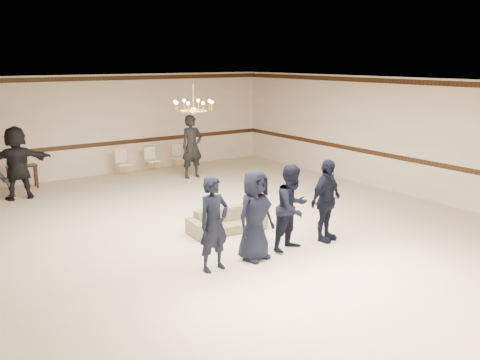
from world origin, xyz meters
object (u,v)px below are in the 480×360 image
(adult_right, at_px, (192,147))
(banquet_chair_left, at_px, (123,164))
(settee, at_px, (227,220))
(banquet_chair_mid, at_px, (152,160))
(console_table, at_px, (23,177))
(boy_b, at_px, (255,215))
(banquet_chair_right, at_px, (179,157))
(boy_a, at_px, (214,224))
(chandelier, at_px, (193,96))
(boy_c, at_px, (292,208))
(boy_d, at_px, (326,201))
(adult_mid, at_px, (17,163))

(adult_right, distance_m, banquet_chair_left, 2.27)
(settee, height_order, banquet_chair_mid, banquet_chair_mid)
(banquet_chair_mid, xyz_separation_m, console_table, (-4.00, 0.20, -0.09))
(boy_b, distance_m, adult_right, 7.11)
(console_table, bearing_deg, banquet_chair_left, -2.57)
(banquet_chair_right, bearing_deg, boy_a, -118.18)
(boy_a, bearing_deg, banquet_chair_left, 72.30)
(boy_b, height_order, console_table, boy_b)
(settee, bearing_deg, adult_right, 74.01)
(chandelier, height_order, boy_c, chandelier)
(banquet_chair_right, bearing_deg, chandelier, -118.53)
(banquet_chair_left, bearing_deg, settee, -91.60)
(boy_d, distance_m, settee, 2.21)
(banquet_chair_left, distance_m, console_table, 3.01)
(settee, xyz_separation_m, console_table, (-2.77, 6.56, 0.09))
(console_table, bearing_deg, banquet_chair_right, -1.05)
(boy_b, height_order, banquet_chair_mid, boy_b)
(boy_a, xyz_separation_m, boy_d, (2.70, 0.00, 0.00))
(adult_right, xyz_separation_m, banquet_chair_right, (0.23, 1.31, -0.56))
(chandelier, relative_size, boy_c, 0.55)
(chandelier, height_order, banquet_chair_mid, chandelier)
(boy_b, bearing_deg, console_table, 94.87)
(adult_mid, bearing_deg, boy_c, 119.77)
(settee, distance_m, adult_mid, 6.31)
(boy_a, bearing_deg, boy_d, -6.57)
(chandelier, relative_size, settee, 0.55)
(adult_mid, xyz_separation_m, banquet_chair_left, (3.33, 0.91, -0.56))
(boy_c, relative_size, boy_d, 1.00)
(boy_c, distance_m, console_table, 8.82)
(boy_d, bearing_deg, banquet_chair_mid, 75.89)
(banquet_chair_mid, bearing_deg, boy_b, -100.86)
(boy_b, bearing_deg, banquet_chair_right, 60.51)
(boy_d, bearing_deg, boy_c, 164.97)
(boy_c, xyz_separation_m, adult_mid, (-3.56, 7.08, 0.13))
(chandelier, xyz_separation_m, settee, (0.18, -1.07, -2.63))
(boy_a, bearing_deg, settee, 44.00)
(adult_mid, bearing_deg, adult_right, 178.58)
(chandelier, xyz_separation_m, adult_right, (2.17, 3.98, -1.88))
(boy_b, relative_size, console_table, 2.09)
(boy_c, relative_size, banquet_chair_left, 1.98)
(banquet_chair_mid, bearing_deg, chandelier, -103.91)
(settee, xyz_separation_m, adult_mid, (-3.10, 5.44, 0.74))
(adult_right, distance_m, banquet_chair_right, 1.45)
(boy_a, distance_m, console_table, 8.33)
(adult_mid, relative_size, banquet_chair_right, 2.29)
(adult_mid, xyz_separation_m, console_table, (0.33, 1.11, -0.65))
(boy_c, height_order, banquet_chair_left, boy_c)
(boy_a, xyz_separation_m, settee, (1.34, 1.63, -0.61))
(boy_c, bearing_deg, console_table, 99.41)
(banquet_chair_left, bearing_deg, chandelier, -93.91)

